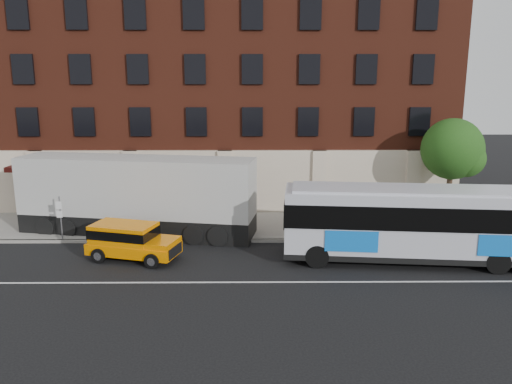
{
  "coord_description": "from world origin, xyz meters",
  "views": [
    {
      "loc": [
        1.72,
        -19.81,
        8.53
      ],
      "look_at": [
        1.92,
        5.5,
        2.87
      ],
      "focal_mm": 35.36,
      "sensor_mm": 36.0,
      "label": 1
    }
  ],
  "objects_px": {
    "street_tree": "(453,151)",
    "city_bus": "(424,222)",
    "sign_pole": "(60,216)",
    "yellow_suv": "(129,239)",
    "shipping_container": "(137,197)"
  },
  "relations": [
    {
      "from": "sign_pole",
      "to": "yellow_suv",
      "type": "bearing_deg",
      "value": -32.09
    },
    {
      "from": "street_tree",
      "to": "sign_pole",
      "type": "bearing_deg",
      "value": -171.39
    },
    {
      "from": "street_tree",
      "to": "city_bus",
      "type": "distance_m",
      "value": 7.88
    },
    {
      "from": "yellow_suv",
      "to": "shipping_container",
      "type": "height_order",
      "value": "shipping_container"
    },
    {
      "from": "city_bus",
      "to": "sign_pole",
      "type": "bearing_deg",
      "value": 170.14
    },
    {
      "from": "sign_pole",
      "to": "yellow_suv",
      "type": "xyz_separation_m",
      "value": [
        4.29,
        -2.69,
        -0.45
      ]
    },
    {
      "from": "yellow_suv",
      "to": "sign_pole",
      "type": "bearing_deg",
      "value": 147.91
    },
    {
      "from": "sign_pole",
      "to": "city_bus",
      "type": "bearing_deg",
      "value": -9.86
    },
    {
      "from": "sign_pole",
      "to": "shipping_container",
      "type": "bearing_deg",
      "value": 19.61
    },
    {
      "from": "street_tree",
      "to": "shipping_container",
      "type": "relative_size",
      "value": 0.46
    },
    {
      "from": "yellow_suv",
      "to": "shipping_container",
      "type": "relative_size",
      "value": 0.35
    },
    {
      "from": "sign_pole",
      "to": "shipping_container",
      "type": "height_order",
      "value": "shipping_container"
    },
    {
      "from": "street_tree",
      "to": "yellow_suv",
      "type": "relative_size",
      "value": 1.32
    },
    {
      "from": "street_tree",
      "to": "yellow_suv",
      "type": "bearing_deg",
      "value": -161.23
    },
    {
      "from": "city_bus",
      "to": "shipping_container",
      "type": "height_order",
      "value": "shipping_container"
    }
  ]
}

